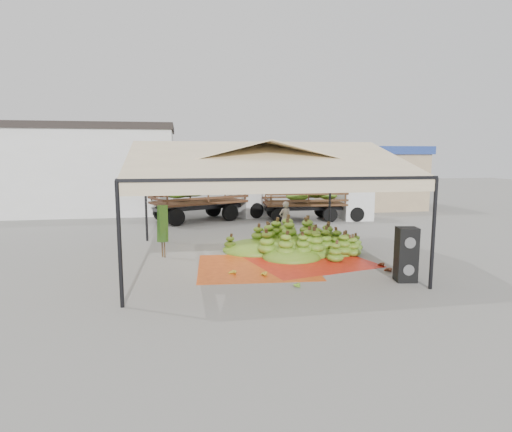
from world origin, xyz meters
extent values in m
plane|color=slate|center=(0.00, 0.00, 0.00)|extent=(90.00, 90.00, 0.00)
cylinder|color=black|center=(-4.00, -4.00, 1.50)|extent=(0.10, 0.10, 3.00)
cylinder|color=black|center=(4.00, -4.00, 1.50)|extent=(0.10, 0.10, 3.00)
cylinder|color=black|center=(-4.00, 4.00, 1.50)|extent=(0.10, 0.10, 3.00)
cylinder|color=black|center=(4.00, 4.00, 1.50)|extent=(0.10, 0.10, 3.00)
pyramid|color=beige|center=(0.00, 0.00, 3.50)|extent=(8.00, 8.00, 1.00)
cube|color=black|center=(0.00, 0.00, 3.00)|extent=(8.00, 8.00, 0.08)
cube|color=beige|center=(0.00, 0.00, 2.82)|extent=(8.00, 8.00, 0.36)
cube|color=silver|center=(-10.00, 14.00, 2.50)|extent=(14.00, 6.00, 5.00)
cube|color=black|center=(-10.00, 14.00, 5.20)|extent=(14.30, 6.30, 0.40)
cube|color=tan|center=(10.00, 13.00, 1.80)|extent=(6.00, 5.00, 3.60)
cube|color=navy|center=(10.00, 13.00, 3.85)|extent=(6.30, 5.30, 0.50)
cube|color=#DA5414|center=(-0.23, -0.96, 0.01)|extent=(3.96, 3.80, 0.01)
cube|color=red|center=(1.61, -0.25, 0.01)|extent=(4.60, 4.74, 0.01)
ellipsoid|color=#447017|center=(1.61, 1.00, 0.57)|extent=(5.51, 4.59, 1.14)
ellipsoid|color=gold|center=(-0.26, -2.04, 0.10)|extent=(0.46, 0.38, 0.20)
ellipsoid|color=#B38723|center=(-1.13, -1.73, 0.09)|extent=(0.50, 0.49, 0.18)
ellipsoid|color=#592714|center=(3.61, -2.27, 0.10)|extent=(0.45, 0.37, 0.20)
ellipsoid|color=#582714|center=(3.70, -1.61, 0.09)|extent=(0.41, 0.34, 0.19)
ellipsoid|color=#397C19|center=(0.43, -3.21, 0.09)|extent=(0.53, 0.50, 0.19)
ellipsoid|color=#446F17|center=(-2.19, -0.83, 2.62)|extent=(0.24, 0.24, 0.20)
ellipsoid|color=#446F17|center=(-0.69, -0.83, 2.62)|extent=(0.24, 0.24, 0.20)
ellipsoid|color=#446F17|center=(0.81, -0.83, 2.62)|extent=(0.24, 0.24, 0.20)
ellipsoid|color=#446F17|center=(2.31, -0.83, 2.62)|extent=(0.24, 0.24, 0.20)
cube|color=black|center=(3.70, -3.22, 0.39)|extent=(0.64, 0.58, 0.78)
cube|color=black|center=(3.70, -3.22, 1.17)|extent=(0.64, 0.58, 0.78)
imported|color=gray|center=(1.88, 3.74, 0.79)|extent=(0.67, 0.56, 1.58)
cube|color=#53321B|center=(-1.59, 9.22, 1.03)|extent=(5.42, 4.02, 0.12)
cube|color=silver|center=(1.40, 10.50, 1.13)|extent=(2.48, 2.69, 2.27)
cylinder|color=black|center=(-2.83, 7.62, 0.44)|extent=(0.93, 0.62, 0.89)
cylinder|color=black|center=(-3.61, 9.43, 0.44)|extent=(0.93, 0.62, 0.89)
cylinder|color=black|center=(0.06, 8.86, 0.44)|extent=(0.93, 0.62, 0.89)
cylinder|color=black|center=(-0.71, 10.67, 0.44)|extent=(0.93, 0.62, 0.89)
cylinder|color=black|center=(1.60, 9.52, 0.44)|extent=(0.93, 0.62, 0.89)
cylinder|color=black|center=(0.83, 11.33, 0.44)|extent=(0.93, 0.62, 0.89)
ellipsoid|color=#367418|center=(-1.59, 9.22, 1.53)|extent=(4.32, 3.18, 0.69)
cube|color=yellow|center=(-1.14, 9.41, 1.92)|extent=(2.59, 2.58, 0.25)
cube|color=#4B3319|center=(4.13, 8.43, 0.91)|extent=(4.47, 2.26, 0.10)
cube|color=silver|center=(6.99, 8.26, 1.00)|extent=(1.68, 2.01, 2.00)
cylinder|color=black|center=(2.51, 7.66, 0.39)|extent=(0.80, 0.31, 0.78)
cylinder|color=black|center=(2.61, 9.40, 0.39)|extent=(0.80, 0.31, 0.78)
cylinder|color=black|center=(5.29, 7.49, 0.39)|extent=(0.80, 0.31, 0.78)
cylinder|color=black|center=(5.40, 9.23, 0.39)|extent=(0.80, 0.31, 0.78)
cylinder|color=black|center=(6.77, 7.40, 0.39)|extent=(0.80, 0.31, 0.78)
cylinder|color=black|center=(6.87, 9.14, 0.39)|extent=(0.80, 0.31, 0.78)
ellipsoid|color=#3B7618|center=(4.13, 8.43, 1.35)|extent=(3.57, 1.78, 0.61)
cube|color=yellow|center=(4.56, 8.40, 1.70)|extent=(1.84, 1.84, 0.22)
camera|label=1|loc=(-2.57, -14.14, 3.59)|focal=30.00mm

